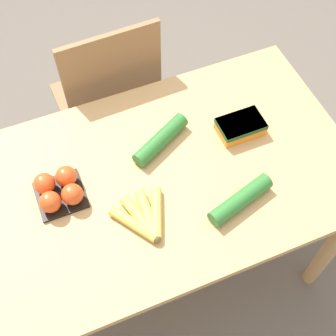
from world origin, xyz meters
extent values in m
plane|color=#665B51|center=(0.00, 0.00, 0.00)|extent=(12.00, 12.00, 0.00)
cube|color=tan|center=(0.00, 0.00, 0.76)|extent=(1.25, 0.78, 0.03)
cylinder|color=tan|center=(0.57, -0.33, 0.37)|extent=(0.06, 0.06, 0.75)
cylinder|color=tan|center=(-0.57, 0.33, 0.37)|extent=(0.06, 0.06, 0.75)
cylinder|color=tan|center=(0.57, 0.33, 0.37)|extent=(0.06, 0.06, 0.75)
cube|color=#8E6642|center=(-0.04, 0.66, 0.43)|extent=(0.43, 0.41, 0.03)
cube|color=#8E6642|center=(-0.03, 0.47, 0.72)|extent=(0.39, 0.03, 0.54)
cylinder|color=#8E6642|center=(0.14, 0.84, 0.21)|extent=(0.04, 0.04, 0.42)
cylinder|color=#8E6642|center=(-0.22, 0.82, 0.21)|extent=(0.04, 0.04, 0.42)
cylinder|color=#8E6642|center=(0.15, 0.50, 0.21)|extent=(0.04, 0.04, 0.42)
cylinder|color=#8E6642|center=(-0.21, 0.48, 0.21)|extent=(0.04, 0.04, 0.42)
sphere|color=brown|center=(-0.12, -0.21, 0.79)|extent=(0.03, 0.03, 0.03)
cylinder|color=#CCC651|center=(-0.09, -0.13, 0.79)|extent=(0.09, 0.17, 0.03)
cylinder|color=#CCC651|center=(-0.12, -0.12, 0.79)|extent=(0.04, 0.17, 0.03)
cylinder|color=#CCC651|center=(-0.15, -0.13, 0.79)|extent=(0.08, 0.17, 0.03)
cylinder|color=#CCC651|center=(-0.17, -0.14, 0.79)|extent=(0.12, 0.16, 0.03)
cube|color=black|center=(-0.35, 0.05, 0.78)|extent=(0.15, 0.15, 0.01)
sphere|color=#DB4C1E|center=(-0.39, 0.02, 0.82)|extent=(0.07, 0.07, 0.07)
sphere|color=#DB4C1E|center=(-0.32, 0.02, 0.82)|extent=(0.07, 0.07, 0.07)
sphere|color=#DB4C1E|center=(-0.39, 0.09, 0.82)|extent=(0.07, 0.07, 0.07)
sphere|color=#DB4C1E|center=(-0.32, 0.09, 0.82)|extent=(0.07, 0.07, 0.07)
cube|color=orange|center=(0.30, 0.06, 0.80)|extent=(0.15, 0.10, 0.05)
cube|color=#19471E|center=(0.30, 0.06, 0.82)|extent=(0.16, 0.10, 0.02)
cylinder|color=#2D702D|center=(0.17, -0.19, 0.80)|extent=(0.24, 0.11, 0.05)
cylinder|color=#2D702D|center=(0.02, 0.12, 0.80)|extent=(0.23, 0.15, 0.05)
camera|label=1|loc=(-0.31, -0.75, 2.09)|focal=50.00mm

